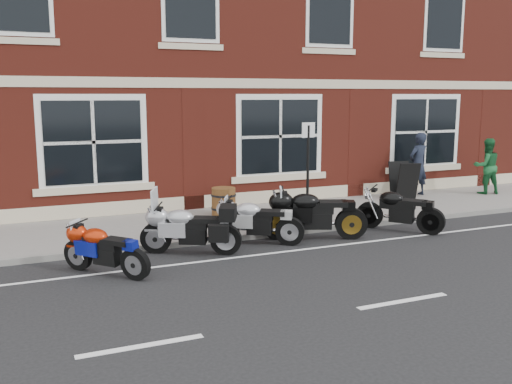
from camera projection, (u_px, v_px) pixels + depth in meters
ground at (309, 252)px, 11.39m from camera, size 80.00×80.00×0.00m
sidewalk at (251, 219)px, 14.10m from camera, size 30.00×3.00×0.12m
kerb at (278, 233)px, 12.67m from camera, size 30.00×0.16×0.12m
pub_building at (168, 11)px, 19.89m from camera, size 24.00×12.00×12.00m
moto_touring_silver at (188, 227)px, 11.18m from camera, size 1.84×1.05×1.32m
moto_sport_red at (105, 248)px, 9.90m from camera, size 1.28×1.48×0.83m
moto_sport_black at (313, 213)px, 12.30m from camera, size 2.17×0.98×1.03m
moto_sport_silver at (256, 220)px, 11.95m from camera, size 1.73×1.18×0.89m
moto_naked_black at (398, 208)px, 13.08m from camera, size 1.35×1.69×0.92m
pedestrian_left at (418, 164)px, 16.98m from camera, size 0.76×0.57×1.88m
pedestrian_right at (487, 166)px, 17.28m from camera, size 0.96×0.83×1.69m
a_board_sign at (404, 180)px, 16.43m from camera, size 0.71×0.52×1.08m
barrel_planter at (224, 201)px, 14.24m from camera, size 0.63×0.63×0.70m
parking_sign at (308, 167)px, 12.85m from camera, size 0.34×0.06×2.37m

